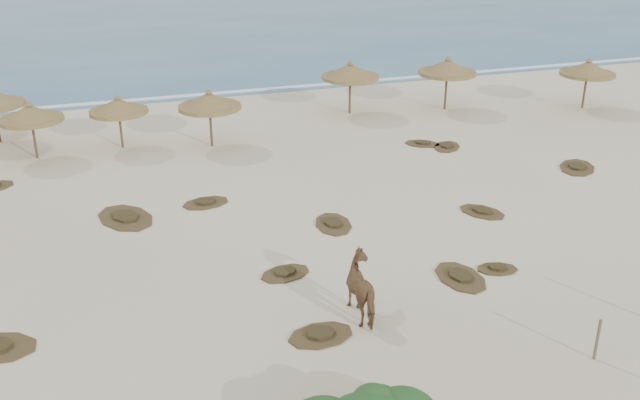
{
  "coord_description": "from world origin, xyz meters",
  "views": [
    {
      "loc": [
        -8.24,
        -17.96,
        11.56
      ],
      "look_at": [
        -0.52,
        5.0,
        1.18
      ],
      "focal_mm": 40.0,
      "sensor_mm": 36.0,
      "label": 1
    }
  ],
  "objects": [
    {
      "name": "scrub_9",
      "position": [
        2.65,
        -0.03,
        0.05
      ],
      "size": [
        1.52,
        2.27,
        0.16
      ],
      "rotation": [
        0.0,
        0.0,
        1.61
      ],
      "color": "brown",
      "rests_on": "ground"
    },
    {
      "name": "scrub_4",
      "position": [
        6.04,
        4.36,
        0.05
      ],
      "size": [
        2.03,
        2.26,
        0.16
      ],
      "rotation": [
        0.0,
        0.0,
        2.1
      ],
      "color": "brown",
      "rests_on": "ground"
    },
    {
      "name": "palapa_1",
      "position": [
        -10.83,
        16.78,
        2.18
      ],
      "size": [
        3.34,
        3.34,
        2.81
      ],
      "rotation": [
        0.0,
        0.0,
        0.12
      ],
      "color": "#4F3628",
      "rests_on": "ground"
    },
    {
      "name": "scrub_5",
      "position": [
        12.78,
        7.37,
        0.05
      ],
      "size": [
        2.72,
        2.81,
        0.16
      ],
      "rotation": [
        0.0,
        0.0,
        0.86
      ],
      "color": "brown",
      "rests_on": "ground"
    },
    {
      "name": "foam_line",
      "position": [
        0.0,
        26.0,
        0.0
      ],
      "size": [
        70.0,
        0.6,
        0.01
      ],
      "primitive_type": "cube",
      "color": "white",
      "rests_on": "ground"
    },
    {
      "name": "scrub_7",
      "position": [
        7.55,
        12.74,
        0.05
      ],
      "size": [
        2.11,
        1.95,
        0.16
      ],
      "rotation": [
        0.0,
        0.0,
        2.55
      ],
      "color": "brown",
      "rests_on": "ground"
    },
    {
      "name": "scrub_3",
      "position": [
        0.08,
        5.17,
        0.05
      ],
      "size": [
        1.64,
        2.27,
        0.16
      ],
      "rotation": [
        0.0,
        0.0,
        1.43
      ],
      "color": "brown",
      "rests_on": "ground"
    },
    {
      "name": "ground",
      "position": [
        0.0,
        0.0,
        0.0
      ],
      "size": [
        160.0,
        160.0,
        0.0
      ],
      "primitive_type": "plane",
      "color": "beige",
      "rests_on": "ground"
    },
    {
      "name": "palapa_4",
      "position": [
        6.06,
        19.19,
        2.39
      ],
      "size": [
        3.5,
        3.5,
        3.07
      ],
      "rotation": [
        0.0,
        0.0,
        -0.07
      ],
      "color": "#4F3628",
      "rests_on": "ground"
    },
    {
      "name": "scrub_1",
      "position": [
        -7.39,
        8.29,
        0.05
      ],
      "size": [
        2.78,
        3.36,
        0.16
      ],
      "rotation": [
        0.0,
        0.0,
        1.94
      ],
      "color": "brown",
      "rests_on": "ground"
    },
    {
      "name": "scrub_2",
      "position": [
        -2.73,
        2.04,
        0.05
      ],
      "size": [
        1.95,
        1.5,
        0.16
      ],
      "rotation": [
        0.0,
        0.0,
        0.24
      ],
      "color": "brown",
      "rests_on": "ground"
    },
    {
      "name": "scrub_11",
      "position": [
        -2.77,
        -1.75,
        0.05
      ],
      "size": [
        2.06,
        1.45,
        0.16
      ],
      "rotation": [
        0.0,
        0.0,
        0.09
      ],
      "color": "brown",
      "rests_on": "ground"
    },
    {
      "name": "palapa_6",
      "position": [
        19.48,
        15.8,
        2.32
      ],
      "size": [
        3.92,
        3.92,
        2.98
      ],
      "rotation": [
        0.0,
        0.0,
        0.27
      ],
      "color": "#4F3628",
      "rests_on": "ground"
    },
    {
      "name": "scrub_13",
      "position": [
        -4.17,
        8.74,
        0.05
      ],
      "size": [
        2.14,
        1.6,
        0.16
      ],
      "rotation": [
        0.0,
        0.0,
        0.19
      ],
      "color": "brown",
      "rests_on": "ground"
    },
    {
      "name": "scrub_10",
      "position": [
        8.49,
        11.92,
        0.05
      ],
      "size": [
        2.16,
        2.21,
        0.16
      ],
      "rotation": [
        0.0,
        0.0,
        0.84
      ],
      "color": "brown",
      "rests_on": "ground"
    },
    {
      "name": "fence_post_far",
      "position": [
        3.92,
        -5.12,
        0.62
      ],
      "size": [
        0.1,
        0.1,
        1.23
      ],
      "primitive_type": "cylinder",
      "rotation": [
        0.0,
        0.0,
        0.15
      ],
      "color": "#665C4C",
      "rests_on": "ground"
    },
    {
      "name": "scrub_12",
      "position": [
        4.1,
        0.07,
        0.05
      ],
      "size": [
        1.57,
        1.22,
        0.16
      ],
      "rotation": [
        0.0,
        0.0,
        2.9
      ],
      "color": "brown",
      "rests_on": "ground"
    },
    {
      "name": "palapa_5",
      "position": [
        11.67,
        18.2,
        2.44
      ],
      "size": [
        4.0,
        4.0,
        3.14
      ],
      "rotation": [
        0.0,
        0.0,
        -0.22
      ],
      "color": "#4F3628",
      "rests_on": "ground"
    },
    {
      "name": "horse",
      "position": [
        -1.15,
        -1.1,
        0.9
      ],
      "size": [
        1.02,
        2.16,
        1.81
      ],
      "primitive_type": "imported",
      "rotation": [
        0.0,
        0.0,
        3.16
      ],
      "color": "brown",
      "rests_on": "ground"
    },
    {
      "name": "palapa_2",
      "position": [
        -6.83,
        17.1,
        2.09
      ],
      "size": [
        2.89,
        2.89,
        2.7
      ],
      "rotation": [
        0.0,
        0.0,
        0.01
      ],
      "color": "#4F3628",
      "rests_on": "ground"
    },
    {
      "name": "palapa_3",
      "position": [
        -2.56,
        15.92,
        2.27
      ],
      "size": [
        3.98,
        3.98,
        2.93
      ],
      "rotation": [
        0.0,
        0.0,
        0.33
      ],
      "color": "#4F3628",
      "rests_on": "ground"
    }
  ]
}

